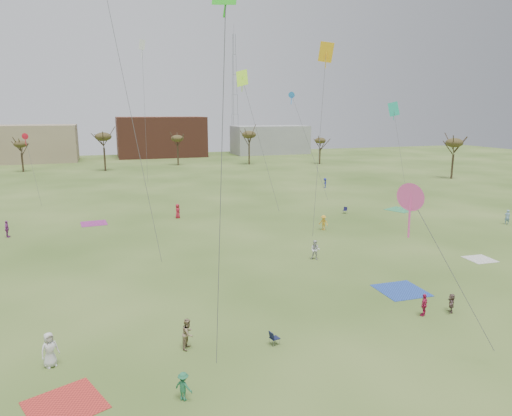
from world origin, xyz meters
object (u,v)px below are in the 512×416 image
object	(u,v)px
flyer_near_center	(183,386)
spectator_fore_a	(424,305)
camp_chair_right	(345,211)
flyer_near_left	(50,350)
camp_chair_center	(274,341)
radio_tower	(234,94)

from	to	relation	value
flyer_near_center	spectator_fore_a	bearing A→B (deg)	-122.06
flyer_near_center	camp_chair_right	distance (m)	44.39
spectator_fore_a	camp_chair_right	bearing A→B (deg)	-141.75
flyer_near_left	camp_chair_right	size ratio (longest dim) A/B	2.28
flyer_near_left	spectator_fore_a	world-z (taller)	flyer_near_left
camp_chair_center	radio_tower	size ratio (longest dim) A/B	0.02
flyer_near_left	camp_chair_right	world-z (taller)	flyer_near_left
flyer_near_center	radio_tower	bearing A→B (deg)	-62.61
radio_tower	camp_chair_center	bearing A→B (deg)	-104.75
flyer_near_left	camp_chair_right	distance (m)	45.10
flyer_near_center	camp_chair_center	size ratio (longest dim) A/B	1.67
flyer_near_center	camp_chair_center	world-z (taller)	flyer_near_center
flyer_near_center	radio_tower	xyz separation A→B (m)	(39.32, 129.96, 18.48)
spectator_fore_a	camp_chair_center	size ratio (longest dim) A/B	1.82
spectator_fore_a	camp_chair_right	world-z (taller)	spectator_fore_a
radio_tower	spectator_fore_a	bearing A→B (deg)	-99.99
spectator_fore_a	radio_tower	size ratio (longest dim) A/B	0.04
flyer_near_center	spectator_fore_a	xyz separation A→B (m)	(17.17, 4.19, 0.06)
camp_chair_center	camp_chair_right	distance (m)	37.80
flyer_near_left	camp_chair_right	xyz separation A→B (m)	(34.38, 29.19, -0.73)
flyer_near_center	camp_chair_center	distance (m)	7.10
flyer_near_center	spectator_fore_a	world-z (taller)	spectator_fore_a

